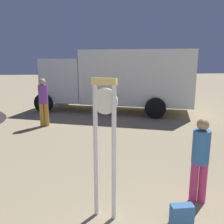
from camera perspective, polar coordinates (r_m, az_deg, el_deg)
The scene contains 5 objects.
standing_clock at distance 3.75m, azimuth -1.71°, elevation -5.75°, with size 0.39×0.26×2.26m.
person_near_clock at distance 4.58m, azimuth 19.90°, elevation -9.77°, with size 0.30×0.30×1.55m.
backpack at distance 4.11m, azimuth 15.88°, elevation -22.64°, with size 0.34×0.19×0.42m.
person_distant at distance 9.56m, azimuth -15.72°, elevation 2.75°, with size 0.35×0.35×1.82m.
box_truck_near at distance 11.97m, azimuth 1.78°, elevation 7.94°, with size 7.78×4.88×2.93m.
Camera 1 is at (-0.99, -1.02, 2.53)m, focal length 39.19 mm.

